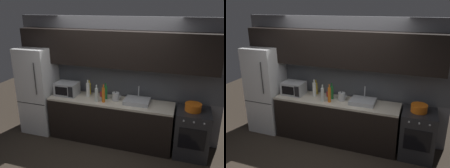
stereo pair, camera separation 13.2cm
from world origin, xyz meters
TOP-DOWN VIEW (x-y plane):
  - ground_plane at (0.00, 0.00)m, footprint 10.00×10.00m
  - back_wall at (0.00, 1.20)m, footprint 4.25×0.44m
  - counter_run at (0.00, 0.90)m, footprint 2.51×0.60m
  - refrigerator at (-1.64, 0.90)m, footprint 0.68×0.69m
  - oven_range at (1.60, 0.90)m, footprint 0.60×0.62m
  - microwave at (-0.96, 0.92)m, footprint 0.46×0.35m
  - sink_basin at (0.54, 0.93)m, footprint 0.48×0.38m
  - kettle at (0.11, 0.94)m, footprint 0.18×0.14m
  - wine_bottle_white at (-0.49, 0.96)m, footprint 0.08×0.08m
  - wine_bottle_yellow at (-0.52, 1.09)m, footprint 0.07×0.07m
  - wine_bottle_green at (-0.11, 0.95)m, footprint 0.07×0.07m
  - wine_bottle_clear at (-0.23, 0.77)m, footprint 0.07×0.07m
  - wine_bottle_orange at (-0.09, 0.78)m, footprint 0.06×0.06m
  - mug_red at (-0.22, 1.05)m, footprint 0.07×0.07m
  - cooking_pot at (1.57, 0.90)m, footprint 0.29×0.29m

SIDE VIEW (x-z plane):
  - ground_plane at x=0.00m, z-range 0.00..0.00m
  - counter_run at x=0.00m, z-range 0.00..0.90m
  - oven_range at x=1.60m, z-range 0.00..0.90m
  - refrigerator at x=-1.64m, z-range 0.00..1.87m
  - sink_basin at x=0.54m, z-range 0.79..1.09m
  - mug_red at x=-0.22m, z-range 0.90..1.00m
  - cooking_pot at x=1.57m, z-range 0.90..1.04m
  - kettle at x=0.11m, z-range 0.89..1.07m
  - wine_bottle_yellow at x=-0.52m, z-range 0.87..1.18m
  - microwave at x=-0.96m, z-range 0.90..1.17m
  - wine_bottle_green at x=-0.11m, z-range 0.87..1.20m
  - wine_bottle_clear at x=-0.23m, z-range 0.87..1.21m
  - wine_bottle_white at x=-0.49m, z-range 0.87..1.23m
  - wine_bottle_orange at x=-0.09m, z-range 0.87..1.23m
  - back_wall at x=0.00m, z-range 0.30..2.80m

